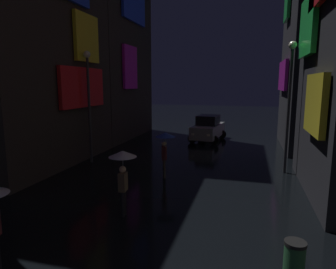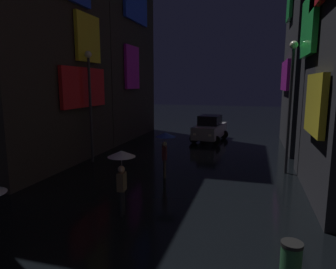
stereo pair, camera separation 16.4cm
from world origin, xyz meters
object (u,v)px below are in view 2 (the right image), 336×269
at_px(car_distant, 210,129).
at_px(trash_bin, 291,263).
at_px(pedestrian_midstreet_centre_blue, 165,142).
at_px(streetlamp_left_far, 90,95).
at_px(pedestrian_midstreet_left_clear, 122,165).
at_px(streetlamp_right_far, 291,94).

relative_size(car_distant, trash_bin, 4.62).
xyz_separation_m(pedestrian_midstreet_centre_blue, streetlamp_left_far, (-4.68, 1.71, 2.00)).
bearing_deg(streetlamp_left_far, trash_bin, -40.44).
height_order(pedestrian_midstreet_left_clear, car_distant, pedestrian_midstreet_left_clear).
relative_size(pedestrian_midstreet_centre_blue, streetlamp_left_far, 0.36).
height_order(pedestrian_midstreet_left_clear, streetlamp_left_far, streetlamp_left_far).
bearing_deg(pedestrian_midstreet_centre_blue, pedestrian_midstreet_left_clear, -93.87).
bearing_deg(pedestrian_midstreet_left_clear, streetlamp_left_far, 127.55).
xyz_separation_m(streetlamp_left_far, streetlamp_right_far, (10.00, 0.63, 0.11)).
xyz_separation_m(car_distant, streetlamp_right_far, (4.69, -7.34, 2.85)).
relative_size(pedestrian_midstreet_centre_blue, trash_bin, 2.28).
bearing_deg(trash_bin, pedestrian_midstreet_centre_blue, 126.64).
bearing_deg(streetlamp_right_far, pedestrian_midstreet_left_clear, -131.37).
distance_m(pedestrian_midstreet_left_clear, car_distant, 13.74).
bearing_deg(trash_bin, streetlamp_right_far, 85.32).
bearing_deg(car_distant, pedestrian_midstreet_left_clear, -93.77).
xyz_separation_m(streetlamp_right_far, trash_bin, (-0.70, -8.55, -3.31)).
height_order(pedestrian_midstreet_left_clear, streetlamp_right_far, streetlamp_right_far).
bearing_deg(streetlamp_right_far, trash_bin, -94.68).
relative_size(pedestrian_midstreet_left_clear, car_distant, 0.49).
bearing_deg(streetlamp_left_far, car_distant, 56.33).
relative_size(pedestrian_midstreet_centre_blue, streetlamp_right_far, 0.35).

